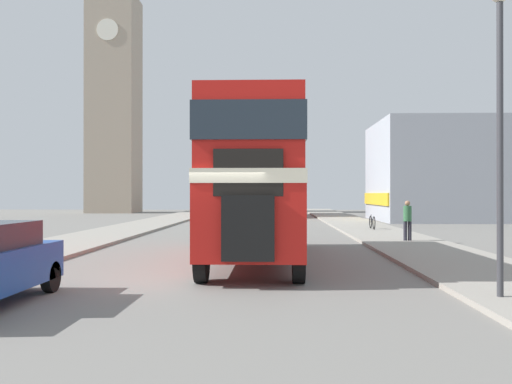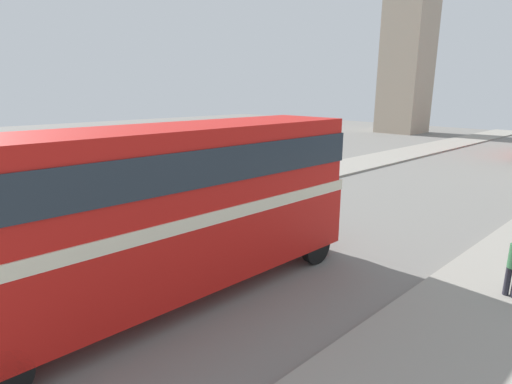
# 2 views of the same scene
# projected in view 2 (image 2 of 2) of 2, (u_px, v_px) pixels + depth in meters

# --- Properties ---
(double_decker_bus) EXTENTS (2.53, 10.74, 4.50)m
(double_decker_bus) POSITION_uv_depth(u_px,v_px,m) (176.00, 200.00, 10.00)
(double_decker_bus) COLOR red
(double_decker_bus) RESTS_ON ground_plane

